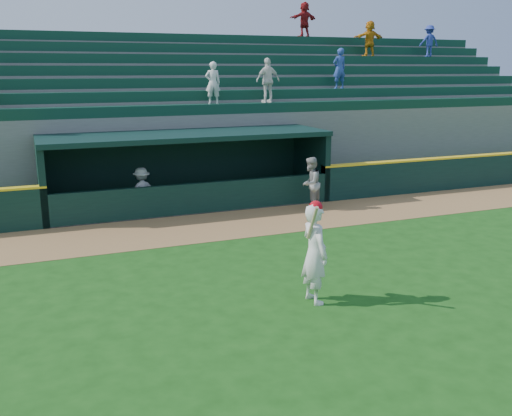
# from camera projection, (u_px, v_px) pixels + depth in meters

# --- Properties ---
(ground) EXTENTS (120.00, 120.00, 0.00)m
(ground) POSITION_uv_depth(u_px,v_px,m) (283.00, 282.00, 12.39)
(ground) COLOR #184A12
(ground) RESTS_ON ground
(warning_track) EXTENTS (40.00, 3.00, 0.01)m
(warning_track) POSITION_uv_depth(u_px,v_px,m) (214.00, 226.00, 16.80)
(warning_track) COLOR olive
(warning_track) RESTS_ON ground
(field_wall_right) EXTENTS (15.50, 0.30, 1.20)m
(field_wall_right) POSITION_uv_depth(u_px,v_px,m) (495.00, 170.00, 22.60)
(field_wall_right) COLOR black
(field_wall_right) RESTS_ON ground
(wall_stripe_right) EXTENTS (15.50, 0.32, 0.06)m
(wall_stripe_right) POSITION_uv_depth(u_px,v_px,m) (497.00, 154.00, 22.45)
(wall_stripe_right) COLOR yellow
(wall_stripe_right) RESTS_ON field_wall_right
(dugout_player_front) EXTENTS (1.07, 1.04, 1.73)m
(dugout_player_front) POSITION_uv_depth(u_px,v_px,m) (310.00, 183.00, 18.61)
(dugout_player_front) COLOR #979792
(dugout_player_front) RESTS_ON ground
(dugout_player_inside) EXTENTS (1.06, 0.75, 1.49)m
(dugout_player_inside) POSITION_uv_depth(u_px,v_px,m) (142.00, 191.00, 18.03)
(dugout_player_inside) COLOR #ADADA8
(dugout_player_inside) RESTS_ON ground
(dugout) EXTENTS (9.40, 2.80, 2.46)m
(dugout) POSITION_uv_depth(u_px,v_px,m) (185.00, 165.00, 19.28)
(dugout) COLOR slate
(dugout) RESTS_ON ground
(stands) EXTENTS (34.50, 6.25, 7.56)m
(stands) POSITION_uv_depth(u_px,v_px,m) (155.00, 122.00, 23.14)
(stands) COLOR slate
(stands) RESTS_ON ground
(batter_at_plate) EXTENTS (0.53, 0.86, 2.08)m
(batter_at_plate) POSITION_uv_depth(u_px,v_px,m) (315.00, 252.00, 11.14)
(batter_at_plate) COLOR silver
(batter_at_plate) RESTS_ON ground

